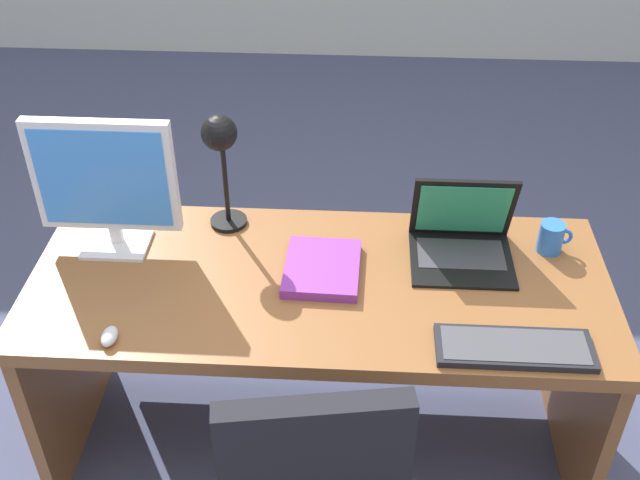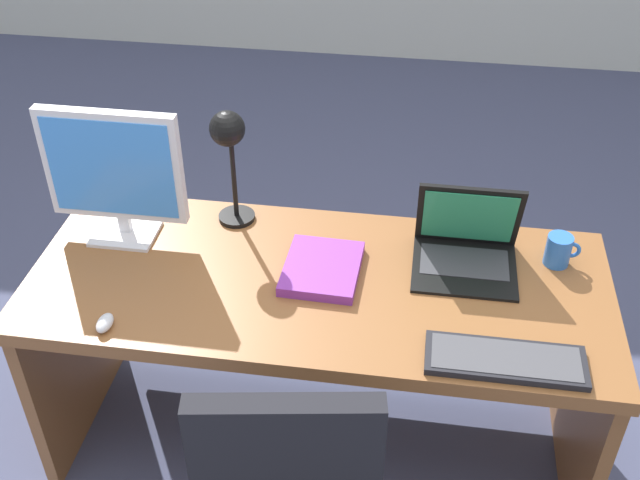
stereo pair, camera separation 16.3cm
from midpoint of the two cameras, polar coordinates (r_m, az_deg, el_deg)
name	(u,v)px [view 2 (the right image)]	position (r m, az deg, el deg)	size (l,w,h in m)	color
ground	(362,207)	(3.94, 4.32, 2.46)	(12.00, 12.00, 0.00)	#474C6B
desk	(320,318)	(2.45, 1.94, -5.87)	(1.74, 0.73, 0.75)	brown
monitor	(113,171)	(2.39, -13.21, 5.00)	(0.43, 0.16, 0.44)	silver
laptop	(467,238)	(2.38, 12.77, 0.09)	(0.31, 0.28, 0.26)	black
keyboard	(505,360)	(2.11, 15.79, -8.64)	(0.42, 0.15, 0.02)	black
mouse	(105,323)	(2.18, -13.64, -6.08)	(0.04, 0.08, 0.03)	silver
desk_lamp	(229,144)	(2.37, -4.82, 7.10)	(0.12, 0.14, 0.41)	black
book	(322,268)	(2.31, 2.18, -2.18)	(0.23, 0.28, 0.03)	purple
coffee_mug	(559,250)	(2.46, 19.15, -0.77)	(0.11, 0.08, 0.10)	blue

